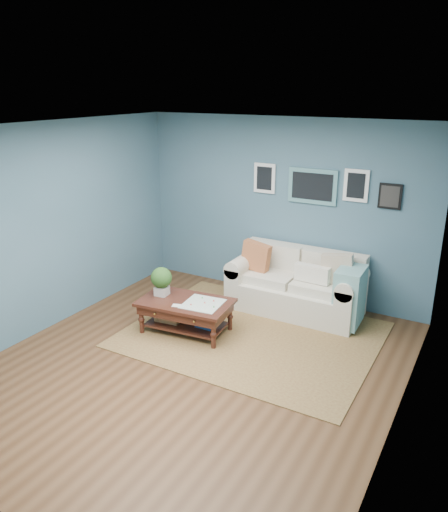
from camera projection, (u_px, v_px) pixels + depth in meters
The scene contains 4 objects.
room_shell at pixel (195, 255), 5.43m from camera, with size 5.00×5.02×2.70m.
area_rug at pixel (252, 334), 6.56m from camera, with size 3.13×2.51×0.01m, color brown.
loveseat at pixel (302, 286), 7.11m from camera, with size 1.92×0.87×0.99m.
coffee_table at pixel (182, 305), 6.55m from camera, with size 1.27×0.83×0.84m.
Camera 1 is at (2.82, -4.25, 3.12)m, focal length 35.00 mm.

